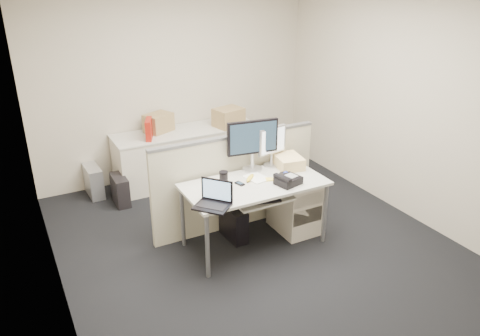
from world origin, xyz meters
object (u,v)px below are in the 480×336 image
desk (255,189)px  desk_phone (288,181)px  laptop (212,196)px  monitor_main (252,146)px

desk → desk_phone: desk_phone is taller
laptop → desk: bearing=73.6°
desk → laptop: (-0.62, -0.28, 0.19)m
desk → laptop: bearing=-155.7°
monitor_main → desk_phone: size_ratio=2.34×
monitor_main → desk_phone: 0.58m
desk → desk_phone: (0.30, -0.18, 0.10)m
laptop → monitor_main: bearing=87.2°
laptop → desk_phone: bearing=55.5°
laptop → desk_phone: 0.93m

